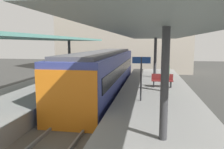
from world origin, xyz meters
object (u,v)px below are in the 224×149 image
commuter_train (104,72)px  platform_sign (141,69)px  platform_bench (162,80)px  passenger_near_bench (166,76)px

commuter_train → platform_sign: bearing=-60.9°
commuter_train → platform_bench: bearing=-19.1°
platform_sign → passenger_near_bench: bearing=60.4°
platform_bench → passenger_near_bench: bearing=-83.5°
platform_sign → passenger_near_bench: 2.93m
passenger_near_bench → platform_sign: bearing=-119.6°
commuter_train → platform_sign: commuter_train is taller
platform_sign → passenger_near_bench: size_ratio=1.24×
platform_bench → passenger_near_bench: 1.45m
passenger_near_bench → commuter_train: bearing=147.1°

